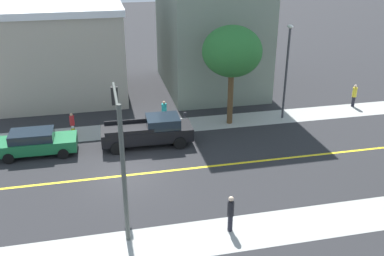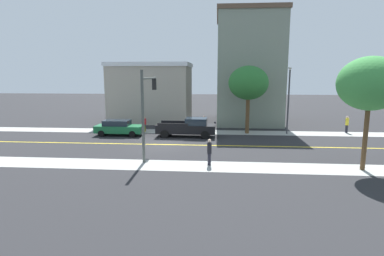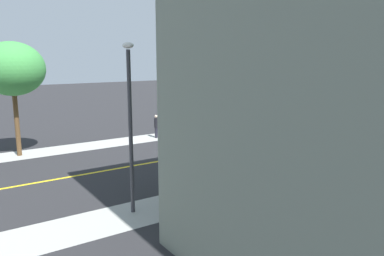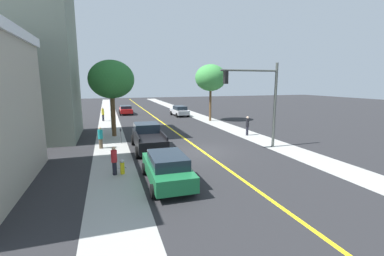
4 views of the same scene
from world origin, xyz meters
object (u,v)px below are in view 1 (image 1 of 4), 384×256
fire_hydrant (73,132)px  pedestrian_black_shirt (231,212)px  pedestrian_red_shirt (72,123)px  pedestrian_yellow_shirt (354,95)px  black_pickup_truck (150,131)px  traffic_light_mast (120,141)px  pedestrian_teal_shirt (164,111)px  street_tree_right_corner (232,52)px  parking_meter (185,118)px  green_sedan_left_curb (36,142)px  street_lamp (287,63)px

fire_hydrant → pedestrian_black_shirt: (11.94, 7.28, 0.58)m
pedestrian_red_shirt → pedestrian_yellow_shirt: size_ratio=0.88×
black_pickup_truck → traffic_light_mast: bearing=-104.2°
pedestrian_red_shirt → pedestrian_teal_shirt: bearing=-100.6°
pedestrian_black_shirt → pedestrian_red_shirt: bearing=48.8°
street_tree_right_corner → parking_meter: bearing=-82.8°
pedestrian_black_shirt → green_sedan_left_curb: bearing=61.8°
parking_meter → pedestrian_yellow_shirt: (-1.50, 13.86, 0.12)m
fire_hydrant → green_sedan_left_curb: bearing=-46.0°
black_pickup_truck → pedestrian_yellow_shirt: size_ratio=3.22×
traffic_light_mast → street_lamp: street_lamp is taller
fire_hydrant → pedestrian_black_shirt: size_ratio=0.46×
parking_meter → black_pickup_truck: size_ratio=0.22×
pedestrian_teal_shirt → pedestrian_black_shirt: pedestrian_black_shirt is taller
traffic_light_mast → street_lamp: bearing=-50.0°
street_tree_right_corner → traffic_light_mast: bearing=-38.7°
traffic_light_mast → pedestrian_yellow_shirt: size_ratio=3.56×
green_sedan_left_curb → pedestrian_yellow_shirt: bearing=8.7°
traffic_light_mast → street_lamp: size_ratio=0.94×
traffic_light_mast → pedestrian_red_shirt: bearing=14.3°
parking_meter → black_pickup_truck: bearing=-55.2°
green_sedan_left_curb → pedestrian_red_shirt: (-2.45, 2.10, 0.03)m
black_pickup_truck → pedestrian_teal_shirt: (-3.40, 1.47, -0.07)m
pedestrian_yellow_shirt → street_tree_right_corner: bearing=-65.1°
fire_hydrant → pedestrian_red_shirt: bearing=-177.1°
green_sedan_left_curb → traffic_light_mast: bearing=-58.6°
parking_meter → traffic_light_mast: 11.52m
street_tree_right_corner → pedestrian_yellow_shirt: street_tree_right_corner is taller
fire_hydrant → traffic_light_mast: (10.19, 2.67, 3.80)m
street_tree_right_corner → pedestrian_yellow_shirt: 11.38m
pedestrian_red_shirt → pedestrian_black_shirt: (12.35, 7.30, 0.15)m
parking_meter → green_sedan_left_curb: 9.84m
parking_meter → street_tree_right_corner: bearing=97.2°
traffic_light_mast → green_sedan_left_curb: traffic_light_mast is taller
street_lamp → black_pickup_truck: 10.93m
traffic_light_mast → green_sedan_left_curb: 10.04m
parking_meter → pedestrian_black_shirt: size_ratio=0.70×
pedestrian_yellow_shirt → parking_meter: bearing=-64.7°
traffic_light_mast → street_lamp: (-10.40, 12.38, -0.01)m
parking_meter → pedestrian_teal_shirt: bearing=-141.9°
street_lamp → pedestrian_yellow_shirt: 7.21m
pedestrian_red_shirt → pedestrian_yellow_shirt: bearing=-105.8°
black_pickup_truck → pedestrian_black_shirt: (9.76, 2.39, 0.05)m
street_lamp → pedestrian_red_shirt: bearing=-90.7°
street_tree_right_corner → black_pickup_truck: size_ratio=1.20×
street_tree_right_corner → parking_meter: (0.43, -3.36, -4.38)m
parking_meter → fire_hydrant: bearing=-92.4°
fire_hydrant → pedestrian_red_shirt: pedestrian_red_shirt is taller
parking_meter → black_pickup_truck: (1.86, -2.68, 0.09)m
traffic_light_mast → pedestrian_red_shirt: traffic_light_mast is taller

